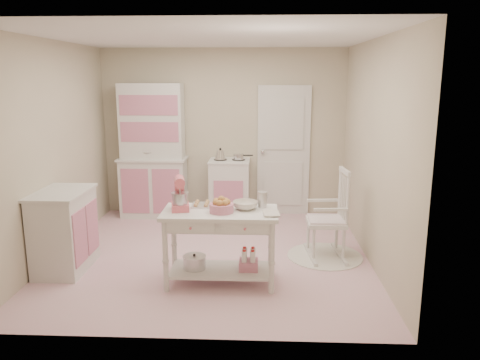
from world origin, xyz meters
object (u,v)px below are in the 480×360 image
at_px(base_cabinet, 64,231).
at_px(bread_basket, 221,208).
at_px(rocking_chair, 326,214).
at_px(work_table, 220,247).
at_px(hutch, 152,151).
at_px(stove, 230,189).
at_px(stand_mixer, 180,194).

xyz_separation_m(base_cabinet, bread_basket, (1.82, -0.34, 0.39)).
relative_size(rocking_chair, work_table, 0.92).
relative_size(hutch, base_cabinet, 2.26).
height_order(stove, stand_mixer, stand_mixer).
bearing_deg(stove, hutch, 177.61).
xyz_separation_m(stove, base_cabinet, (-1.74, -2.10, 0.00)).
height_order(stove, base_cabinet, same).
height_order(hutch, stove, hutch).
relative_size(stove, rocking_chair, 0.84).
distance_m(base_cabinet, work_table, 1.83).
height_order(hutch, bread_basket, hutch).
xyz_separation_m(hutch, bread_basket, (1.28, -2.48, -0.19)).
height_order(work_table, stand_mixer, stand_mixer).
distance_m(hutch, base_cabinet, 2.29).
height_order(base_cabinet, bread_basket, base_cabinet).
relative_size(work_table, stand_mixer, 3.53).
bearing_deg(bread_basket, rocking_chair, 35.12).
bearing_deg(bread_basket, stove, 91.89).
distance_m(work_table, stand_mixer, 0.71).
height_order(hutch, work_table, hutch).
bearing_deg(rocking_chair, stand_mixer, -159.99).
relative_size(base_cabinet, work_table, 0.77).
distance_m(hutch, work_table, 2.82).
bearing_deg(stove, work_table, -88.55).
xyz_separation_m(rocking_chair, work_table, (-1.22, -0.79, -0.15)).
distance_m(base_cabinet, stand_mixer, 1.50).
relative_size(stove, stand_mixer, 2.71).
bearing_deg(work_table, bread_basket, -68.20).
relative_size(work_table, bread_basket, 4.80).
relative_size(rocking_chair, stand_mixer, 3.24).
relative_size(rocking_chair, bread_basket, 4.40).
height_order(stove, work_table, stove).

